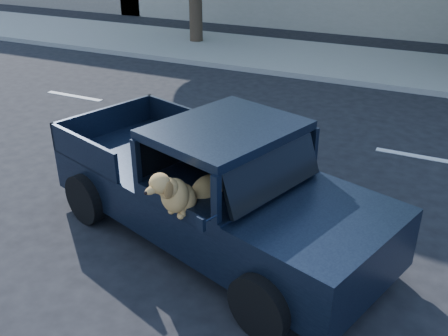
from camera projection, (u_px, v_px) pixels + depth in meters
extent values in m
plane|color=black|center=(128.00, 193.00, 7.81)|extent=(120.00, 120.00, 0.00)
cube|color=gray|center=(305.00, 58.00, 15.20)|extent=(60.00, 4.00, 0.15)
cube|color=black|center=(213.00, 200.00, 6.48)|extent=(5.01, 3.13, 0.59)
cube|color=black|center=(325.00, 224.00, 5.30)|extent=(1.83, 2.12, 0.14)
cube|color=black|center=(226.00, 130.00, 5.88)|extent=(1.85, 2.07, 0.11)
cube|color=black|center=(273.00, 173.00, 5.57)|extent=(0.69, 1.55, 0.51)
cube|color=black|center=(213.00, 212.00, 5.90)|extent=(0.62, 0.62, 0.34)
cube|color=black|center=(201.00, 224.00, 4.91)|extent=(0.10, 0.07, 0.14)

